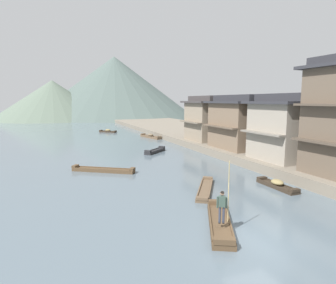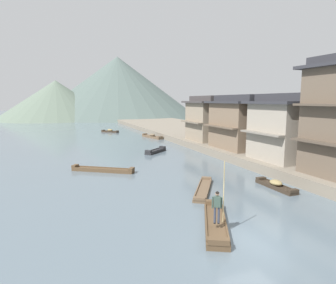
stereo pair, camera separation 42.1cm
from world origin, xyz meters
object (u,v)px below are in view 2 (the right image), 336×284
house_waterfront_narrow (207,119)px  boat_foreground_poled (215,223)px  boat_moored_nearest (110,131)px  house_waterfront_second (289,128)px  boat_midriver_upstream (152,136)px  boat_moored_third (276,185)px  boat_moored_second (203,189)px  boat_midriver_drifting (103,170)px  boatman_person (218,203)px  boat_moored_far (156,151)px  house_waterfront_tall (239,122)px

house_waterfront_narrow → boat_foreground_poled: bearing=-117.4°
boat_moored_nearest → house_waterfront_second: 39.03m
boat_foreground_poled → boat_midriver_upstream: (7.78, 34.75, 0.08)m
boat_midriver_upstream → boat_moored_third: bearing=-90.7°
boat_moored_second → house_waterfront_second: bearing=17.7°
boat_moored_nearest → boat_midriver_drifting: 33.19m
boatman_person → house_waterfront_second: house_waterfront_second is taller
house_waterfront_narrow → boat_moored_far: bearing=-164.8°
house_waterfront_second → boat_moored_third: bearing=-139.0°
boat_foreground_poled → boat_moored_far: (3.83, 21.04, 0.02)m
house_waterfront_second → house_waterfront_narrow: (-0.81, 14.46, 0.00)m
boat_moored_far → house_waterfront_narrow: size_ratio=0.54×
boat_moored_third → boat_midriver_upstream: 30.69m
boat_moored_second → boat_midriver_upstream: 29.89m
boatman_person → house_waterfront_tall: house_waterfront_tall is taller
boat_moored_far → boat_moored_third: bearing=-78.1°
boat_moored_far → boat_midriver_upstream: boat_midriver_upstream is taller
house_waterfront_tall → house_waterfront_narrow: bearing=92.2°
boat_moored_third → boat_midriver_drifting: 14.65m
boat_moored_third → house_waterfront_tall: house_waterfront_tall is taller
house_waterfront_tall → house_waterfront_narrow: same height
boat_midriver_drifting → boatman_person: bearing=-77.0°
boat_moored_far → house_waterfront_tall: size_ratio=0.48×
boat_moored_third → boat_midriver_drifting: size_ratio=0.70×
boat_moored_second → boat_midriver_upstream: bearing=79.1°
boat_midriver_upstream → house_waterfront_narrow: bearing=-69.7°
boat_foreground_poled → boat_moored_third: size_ratio=1.35×
boat_moored_nearest → house_waterfront_tall: house_waterfront_tall is taller
boat_foreground_poled → boatman_person: (-0.37, -0.76, 1.36)m
boat_foreground_poled → boat_moored_far: boat_moored_far is taller
boat_midriver_drifting → boat_moored_far: bearing=44.6°
boat_moored_second → boat_foreground_poled: bearing=-111.7°
boat_moored_far → boat_midriver_drifting: size_ratio=0.64×
boat_moored_far → house_waterfront_second: (9.02, -12.24, 3.67)m
boat_foreground_poled → boatman_person: bearing=-115.8°
boat_midriver_upstream → boat_midriver_drifting: bearing=-118.5°
boat_midriver_upstream → boatman_person: bearing=-102.9°
boat_midriver_drifting → boat_midriver_upstream: 24.01m
boat_moored_nearest → house_waterfront_narrow: 25.15m
boat_moored_far → house_waterfront_narrow: 9.26m
boatman_person → boat_midriver_drifting: 14.84m
boatman_person → boat_moored_third: boatman_person is taller
boat_midriver_upstream → house_waterfront_narrow: size_ratio=0.87×
boat_midriver_drifting → house_waterfront_tall: (15.99, 2.29, 3.70)m
house_waterfront_second → boat_midriver_upstream: bearing=101.0°
boat_moored_far → boat_midriver_upstream: (3.95, 13.71, 0.06)m
house_waterfront_tall → boat_midriver_upstream: bearing=103.5°
house_waterfront_tall → house_waterfront_narrow: size_ratio=1.13×
boat_foreground_poled → house_waterfront_narrow: bearing=62.6°
boat_moored_nearest → boatman_person: bearing=-93.5°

